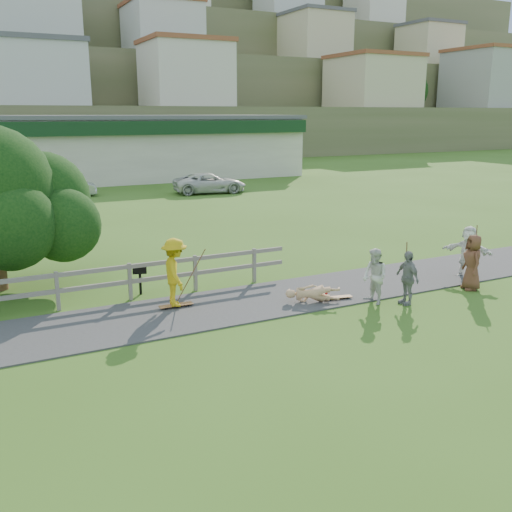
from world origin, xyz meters
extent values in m
plane|color=#39601B|center=(0.00, 0.00, 0.00)|extent=(260.00, 260.00, 0.00)
cube|color=#323234|center=(0.00, 1.50, 0.02)|extent=(34.00, 3.00, 0.04)
cube|color=slate|center=(-4.00, 3.30, 0.55)|extent=(0.10, 0.10, 1.10)
cube|color=slate|center=(-2.00, 3.30, 0.55)|extent=(0.10, 0.10, 1.10)
cube|color=slate|center=(0.00, 3.30, 0.55)|extent=(0.10, 0.10, 1.10)
cube|color=slate|center=(2.00, 3.30, 0.55)|extent=(0.10, 0.10, 1.10)
cube|color=slate|center=(-4.50, 3.30, 1.00)|extent=(15.00, 0.08, 0.12)
cube|color=slate|center=(-4.50, 3.30, 0.55)|extent=(15.00, 0.08, 0.12)
cube|color=#BCB3A5|center=(4.00, 35.00, 2.40)|extent=(32.00, 10.00, 4.80)
cube|color=#123218|center=(4.00, 29.80, 4.20)|extent=(32.00, 0.60, 1.00)
cube|color=#535359|center=(4.00, 35.00, 4.95)|extent=(32.50, 10.50, 0.30)
cube|color=#515934|center=(0.00, 55.00, 3.00)|extent=(220.00, 14.00, 6.00)
cube|color=beige|center=(0.00, 55.00, 9.50)|extent=(10.00, 9.00, 7.00)
cube|color=#535359|center=(0.00, 55.00, 13.25)|extent=(10.40, 9.40, 0.50)
cube|color=#515934|center=(0.00, 68.00, 6.50)|extent=(220.00, 14.00, 13.00)
cube|color=beige|center=(0.00, 68.00, 16.50)|extent=(10.00, 9.00, 7.00)
cube|color=#515934|center=(0.00, 81.00, 10.50)|extent=(220.00, 14.00, 21.00)
imported|color=#BD9D11|center=(-1.08, 1.99, 0.94)|extent=(0.85, 1.30, 1.89)
imported|color=tan|center=(2.53, 0.67, 0.28)|extent=(1.04, 1.52, 0.56)
imported|color=silver|center=(4.09, -0.12, 0.79)|extent=(0.62, 0.79, 1.59)
imported|color=gray|center=(4.88, -0.56, 0.77)|extent=(0.42, 0.92, 1.54)
imported|color=brown|center=(7.58, -0.39, 0.86)|extent=(0.83, 0.99, 1.72)
imported|color=silver|center=(8.48, 0.64, 0.86)|extent=(1.19, 1.64, 1.72)
imported|color=#A1A2A8|center=(-0.34, 25.94, 0.65)|extent=(4.12, 1.94, 1.31)
imported|color=silver|center=(8.70, 23.40, 0.68)|extent=(5.14, 2.93, 1.35)
sphere|color=red|center=(3.13, 1.02, 0.13)|extent=(0.27, 0.27, 0.27)
cylinder|color=brown|center=(-0.48, 2.39, 0.88)|extent=(0.03, 0.03, 1.76)
cylinder|color=brown|center=(5.04, -0.31, 0.87)|extent=(0.03, 0.03, 1.74)
cylinder|color=brown|center=(7.70, -0.35, 1.00)|extent=(0.03, 0.03, 1.99)
camera|label=1|loc=(-5.84, -12.36, 5.26)|focal=40.00mm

